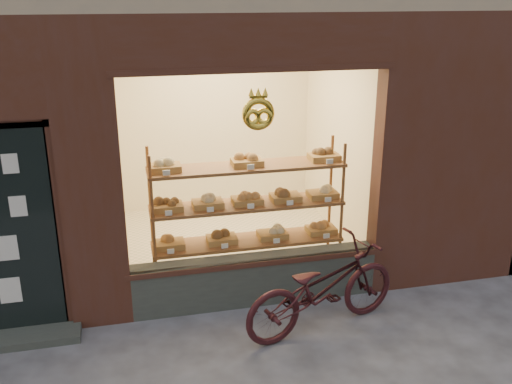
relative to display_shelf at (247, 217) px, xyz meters
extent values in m
cube|color=#333635|center=(0.00, -0.42, -0.57)|extent=(2.70, 0.25, 0.55)
cube|color=black|center=(-2.45, -0.49, 0.25)|extent=(0.90, 0.04, 2.15)
cube|color=#333635|center=(-2.45, -0.65, -0.81)|extent=(1.15, 0.35, 0.08)
torus|color=yellow|center=(0.00, -0.53, 1.30)|extent=(0.33, 0.07, 0.33)
cube|color=brown|center=(0.00, 0.00, -0.80)|extent=(2.20, 0.45, 0.04)
cube|color=brown|center=(0.00, 0.00, -0.30)|extent=(2.20, 0.45, 0.03)
cube|color=brown|center=(0.00, 0.00, 0.15)|extent=(2.20, 0.45, 0.04)
cube|color=brown|center=(0.00, 0.00, 0.60)|extent=(2.20, 0.45, 0.04)
cylinder|color=brown|center=(-1.07, -0.19, 0.00)|extent=(0.04, 0.04, 1.70)
cylinder|color=brown|center=(1.07, -0.19, 0.00)|extent=(0.04, 0.04, 1.70)
cylinder|color=brown|center=(-1.07, 0.20, 0.00)|extent=(0.04, 0.04, 1.70)
cylinder|color=brown|center=(1.07, 0.20, 0.00)|extent=(0.04, 0.04, 1.70)
cube|color=#A27042|center=(-0.90, 0.00, -0.24)|extent=(0.34, 0.24, 0.07)
sphere|color=#9C6B3A|center=(-0.90, 0.00, -0.16)|extent=(0.11, 0.11, 0.11)
cube|color=white|center=(-0.90, -0.18, -0.24)|extent=(0.07, 0.01, 0.05)
cube|color=#A27042|center=(-0.30, 0.00, -0.24)|extent=(0.34, 0.24, 0.07)
sphere|color=brown|center=(-0.30, 0.00, -0.16)|extent=(0.11, 0.11, 0.11)
cube|color=white|center=(-0.30, -0.18, -0.24)|extent=(0.08, 0.01, 0.05)
cube|color=#A27042|center=(0.30, 0.00, -0.24)|extent=(0.34, 0.24, 0.07)
sphere|color=#EBDA8A|center=(0.30, 0.00, -0.16)|extent=(0.11, 0.11, 0.11)
cube|color=white|center=(0.30, -0.18, -0.24)|extent=(0.07, 0.01, 0.05)
cube|color=#A27042|center=(0.90, 0.00, -0.24)|extent=(0.34, 0.24, 0.07)
sphere|color=#9C6B3A|center=(0.90, 0.00, -0.16)|extent=(0.11, 0.11, 0.11)
cube|color=white|center=(0.90, -0.18, -0.24)|extent=(0.08, 0.01, 0.05)
cube|color=#A27042|center=(-0.90, 0.00, 0.21)|extent=(0.34, 0.24, 0.07)
sphere|color=brown|center=(-0.90, 0.00, 0.29)|extent=(0.11, 0.11, 0.11)
cube|color=white|center=(-0.90, -0.18, 0.21)|extent=(0.07, 0.01, 0.06)
cube|color=#A27042|center=(-0.45, 0.00, 0.21)|extent=(0.34, 0.24, 0.07)
sphere|color=#EBDA8A|center=(-0.45, 0.00, 0.29)|extent=(0.11, 0.11, 0.11)
cube|color=white|center=(-0.45, -0.18, 0.21)|extent=(0.07, 0.01, 0.06)
cube|color=#A27042|center=(0.00, 0.00, 0.21)|extent=(0.34, 0.24, 0.07)
sphere|color=#9C6B3A|center=(0.00, 0.00, 0.29)|extent=(0.11, 0.11, 0.11)
cube|color=white|center=(0.00, -0.18, 0.21)|extent=(0.07, 0.01, 0.06)
cube|color=#A27042|center=(0.45, 0.00, 0.21)|extent=(0.34, 0.24, 0.07)
sphere|color=brown|center=(0.45, 0.00, 0.29)|extent=(0.11, 0.11, 0.11)
cube|color=white|center=(0.45, -0.18, 0.21)|extent=(0.07, 0.01, 0.06)
cube|color=#A27042|center=(0.90, 0.00, 0.21)|extent=(0.34, 0.24, 0.07)
sphere|color=#EBDA8A|center=(0.90, 0.00, 0.29)|extent=(0.11, 0.11, 0.11)
cube|color=white|center=(0.90, -0.18, 0.21)|extent=(0.08, 0.01, 0.06)
cube|color=#A27042|center=(-0.90, 0.00, 0.66)|extent=(0.34, 0.24, 0.07)
sphere|color=#EBDA8A|center=(-0.90, 0.00, 0.74)|extent=(0.11, 0.11, 0.11)
cube|color=white|center=(-0.90, -0.18, 0.66)|extent=(0.07, 0.01, 0.06)
cube|color=#A27042|center=(0.00, 0.00, 0.66)|extent=(0.34, 0.24, 0.07)
sphere|color=#9C6B3A|center=(0.00, 0.00, 0.74)|extent=(0.11, 0.11, 0.11)
cube|color=white|center=(0.00, -0.18, 0.66)|extent=(0.07, 0.01, 0.06)
cube|color=#A27042|center=(0.90, 0.00, 0.66)|extent=(0.34, 0.24, 0.07)
sphere|color=brown|center=(0.90, 0.00, 0.74)|extent=(0.11, 0.11, 0.11)
cube|color=white|center=(0.90, -0.18, 0.66)|extent=(0.08, 0.01, 0.06)
imported|color=black|center=(0.53, -1.09, -0.39)|extent=(1.86, 1.06, 0.92)
camera|label=1|loc=(-1.29, -5.90, 2.44)|focal=40.00mm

